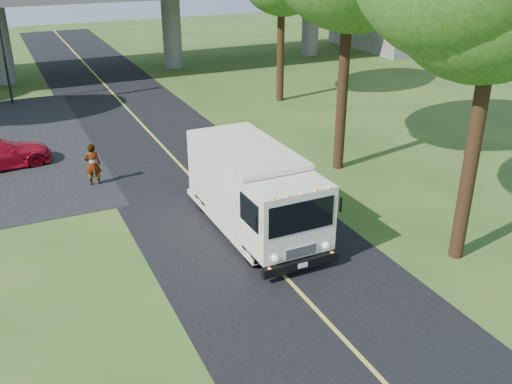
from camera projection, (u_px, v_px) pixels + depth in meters
ground at (323, 318)px, 15.15m from camera, size 120.00×120.00×0.00m
road at (196, 183)px, 23.40m from camera, size 7.00×90.00×0.02m
lane_line at (196, 182)px, 23.40m from camera, size 0.12×90.00×0.01m
overpass at (87, 10)px, 39.70m from camera, size 54.00×10.00×7.30m
traffic_signal at (3, 50)px, 32.99m from camera, size 0.18×0.22×5.20m
step_van at (253, 188)px, 19.10m from camera, size 2.56×6.79×2.84m
pedestrian at (93, 164)px, 22.89m from camera, size 0.70×0.52×1.75m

